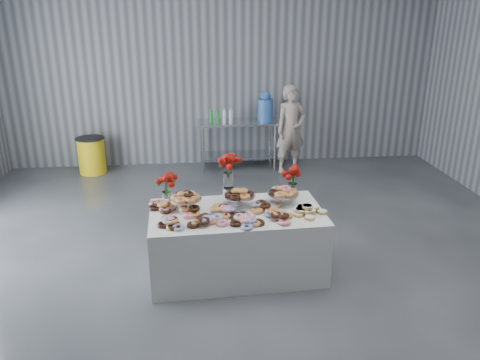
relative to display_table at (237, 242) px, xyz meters
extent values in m
plane|color=#323539|center=(0.13, -0.41, -0.38)|extent=(9.00, 9.00, 0.00)
cube|color=gray|center=(0.13, 4.09, 1.62)|extent=(8.00, 0.04, 4.00)
cube|color=silver|center=(0.00, 0.00, 0.00)|extent=(1.94, 1.07, 0.75)
cube|color=silver|center=(0.39, 3.69, 0.51)|extent=(1.50, 0.60, 0.04)
cube|color=silver|center=(0.39, 3.69, -0.12)|extent=(1.40, 0.55, 0.03)
cylinder|color=silver|center=(-0.26, 3.44, 0.05)|extent=(0.04, 0.04, 0.86)
cylinder|color=silver|center=(1.04, 3.44, 0.05)|extent=(0.04, 0.04, 0.86)
cylinder|color=silver|center=(-0.26, 3.94, 0.05)|extent=(0.04, 0.04, 0.86)
cylinder|color=silver|center=(1.04, 3.94, 0.05)|extent=(0.04, 0.04, 0.86)
cylinder|color=silver|center=(-0.56, 0.13, 0.44)|extent=(0.06, 0.06, 0.12)
cylinder|color=silver|center=(-0.56, 0.13, 0.50)|extent=(0.36, 0.36, 0.01)
cylinder|color=silver|center=(0.04, 0.15, 0.44)|extent=(0.06, 0.06, 0.12)
cylinder|color=silver|center=(0.04, 0.15, 0.50)|extent=(0.36, 0.36, 0.01)
cylinder|color=silver|center=(0.54, 0.17, 0.44)|extent=(0.06, 0.06, 0.12)
cylinder|color=silver|center=(0.54, 0.17, 0.50)|extent=(0.36, 0.36, 0.01)
cylinder|color=white|center=(-0.76, 0.22, 0.46)|extent=(0.11, 0.11, 0.18)
cylinder|color=#1E5919|center=(-0.76, 0.22, 0.59)|extent=(0.04, 0.04, 0.18)
cylinder|color=white|center=(0.69, 0.33, 0.46)|extent=(0.11, 0.11, 0.18)
cylinder|color=#1E5919|center=(0.69, 0.33, 0.59)|extent=(0.04, 0.04, 0.18)
cylinder|color=silver|center=(-0.06, 0.35, 0.45)|extent=(0.14, 0.14, 0.15)
cylinder|color=white|center=(-0.06, 0.35, 0.61)|extent=(0.11, 0.11, 0.18)
cylinder|color=#1E5919|center=(-0.06, 0.35, 0.75)|extent=(0.04, 0.04, 0.18)
cylinder|color=#4280E1|center=(0.89, 3.69, 0.73)|extent=(0.28, 0.28, 0.40)
sphere|color=#4280E1|center=(0.89, 3.69, 0.98)|extent=(0.20, 0.20, 0.20)
imported|color=#CC8C93|center=(1.32, 3.39, 0.42)|extent=(0.66, 0.53, 1.59)
cylinder|color=yellow|center=(-2.29, 3.69, -0.05)|extent=(0.48, 0.48, 0.64)
cylinder|color=black|center=(-2.29, 3.69, 0.28)|extent=(0.51, 0.51, 0.02)
camera|label=1|loc=(-0.46, -4.67, 2.48)|focal=35.00mm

